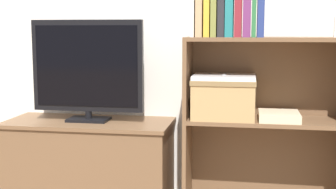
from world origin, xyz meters
name	(u,v)px	position (x,y,z in m)	size (l,w,h in m)	color
tv_stand	(90,160)	(-0.45, 0.19, 0.22)	(0.90, 0.39, 0.44)	brown
tv	(87,68)	(-0.45, 0.19, 0.73)	(0.61, 0.14, 0.54)	black
bookshelf_lower_tier	(263,152)	(0.49, 0.20, 0.30)	(0.80, 0.29, 0.49)	brown
bookshelf_upper_tier	(266,66)	(0.49, 0.20, 0.75)	(0.80, 0.29, 0.41)	brown
book_ivory	(193,10)	(0.13, 0.10, 1.03)	(0.02, 0.13, 0.26)	silver
book_tan	(200,13)	(0.17, 0.10, 1.01)	(0.03, 0.14, 0.23)	tan
book_mustard	(207,15)	(0.20, 0.10, 1.00)	(0.03, 0.13, 0.21)	gold
book_olive	(214,10)	(0.24, 0.10, 1.03)	(0.03, 0.15, 0.26)	olive
book_charcoal	(221,15)	(0.27, 0.10, 1.00)	(0.03, 0.13, 0.21)	#232328
book_teal	(229,16)	(0.31, 0.10, 1.00)	(0.04, 0.14, 0.20)	#1E7075
book_maroon	(238,13)	(0.35, 0.10, 1.01)	(0.03, 0.16, 0.23)	maroon
book_plum	(247,17)	(0.39, 0.10, 0.99)	(0.04, 0.13, 0.20)	#6B2D66
book_forest	(254,13)	(0.43, 0.10, 1.01)	(0.02, 0.16, 0.23)	#286638
book_navy	(261,14)	(0.46, 0.10, 1.01)	(0.03, 0.16, 0.22)	navy
storage_basket_left	(224,97)	(0.29, 0.13, 0.60)	(0.32, 0.25, 0.20)	tan
laptop	(224,77)	(0.29, 0.13, 0.70)	(0.31, 0.24, 0.02)	white
magazine_stack	(279,116)	(0.56, 0.12, 0.51)	(0.20, 0.22, 0.04)	beige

